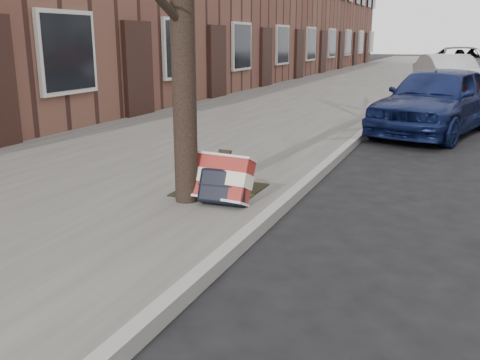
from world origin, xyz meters
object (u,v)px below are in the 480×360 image
at_px(car_near_front, 437,100).
at_px(suitcase_red, 220,178).
at_px(car_near_mid, 448,75).
at_px(suitcase_navy, 224,186).

bearing_deg(car_near_front, suitcase_red, -91.01).
height_order(suitcase_red, car_near_mid, car_near_mid).
relative_size(suitcase_red, car_near_front, 0.17).
height_order(car_near_front, car_near_mid, car_near_front).
height_order(suitcase_navy, car_near_front, car_near_front).
bearing_deg(suitcase_navy, car_near_mid, 80.15).
bearing_deg(car_near_mid, car_near_front, -109.16).
height_order(suitcase_red, car_near_front, car_near_front).
xyz_separation_m(suitcase_red, car_near_mid, (1.65, 13.67, 0.25)).
xyz_separation_m(suitcase_navy, car_near_front, (1.66, 5.93, 0.33)).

